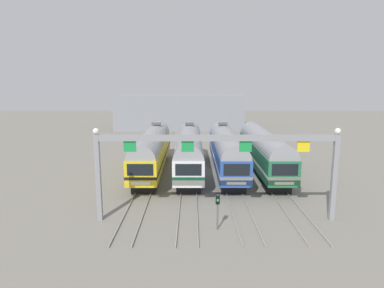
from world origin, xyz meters
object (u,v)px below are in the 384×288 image
commuter_train_yellow (153,149)px  commuter_train_white (190,149)px  yard_signal_mast (218,205)px  commuter_train_blue (227,149)px  commuter_train_green (265,149)px  catenary_gantry (217,153)px

commuter_train_yellow → commuter_train_white: size_ratio=1.00×
commuter_train_yellow → yard_signal_mast: size_ratio=7.11×
commuter_train_white → commuter_train_yellow: bearing=180.0°
commuter_train_yellow → yard_signal_mast: commuter_train_yellow is taller
commuter_train_blue → yard_signal_mast: commuter_train_blue is taller
commuter_train_green → yard_signal_mast: (-6.29, -15.20, -0.90)m
catenary_gantry → commuter_train_yellow: bearing=115.0°
commuter_train_white → commuter_train_green: commuter_train_white is taller
commuter_train_white → commuter_train_blue: 4.19m
commuter_train_yellow → commuter_train_blue: same height
yard_signal_mast → commuter_train_white: bearing=97.8°
commuter_train_green → yard_signal_mast: 16.47m
commuter_train_blue → catenary_gantry: 13.88m
commuter_train_yellow → commuter_train_green: size_ratio=1.00×
commuter_train_blue → catenary_gantry: catenary_gantry is taller
commuter_train_blue → commuter_train_yellow: bearing=180.0°
commuter_train_yellow → commuter_train_blue: 8.38m
commuter_train_yellow → commuter_train_green: bearing=-0.0°
commuter_train_yellow → catenary_gantry: catenary_gantry is taller
commuter_train_green → catenary_gantry: size_ratio=1.01×
catenary_gantry → yard_signal_mast: catenary_gantry is taller
commuter_train_blue → commuter_train_green: 4.19m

